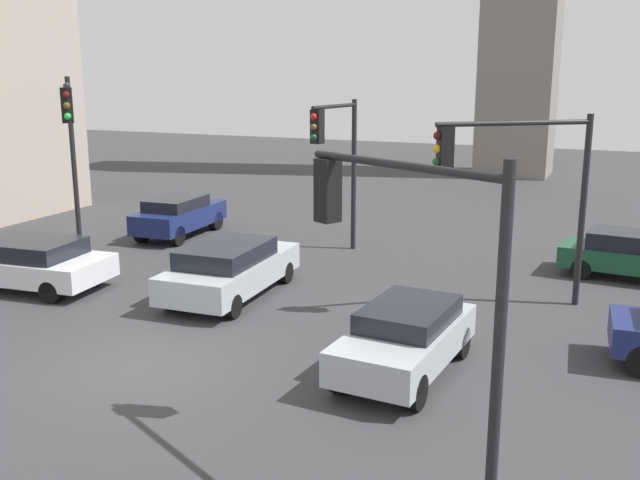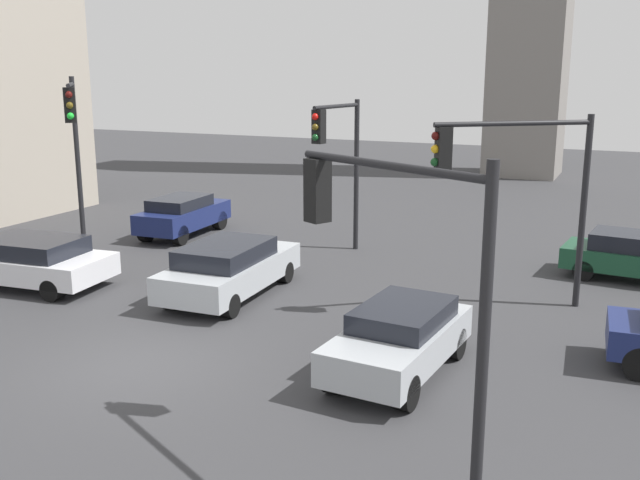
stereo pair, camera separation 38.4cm
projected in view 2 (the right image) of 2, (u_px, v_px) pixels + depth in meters
ground_plane at (137, 365)px, 14.74m from camera, size 92.43×92.43×0.00m
traffic_light_0 at (338, 147)px, 22.47m from camera, size 0.59×2.63×4.91m
traffic_light_2 at (74, 132)px, 22.21m from camera, size 1.85×2.15×5.63m
traffic_light_3 at (389, 244)px, 10.26m from camera, size 3.35×1.81×4.81m
traffic_light_4 at (514, 171)px, 17.17m from camera, size 3.32×2.55×4.81m
car_0 at (229, 268)px, 19.07m from camera, size 2.14×4.76×1.45m
car_1 at (400, 338)px, 14.14m from camera, size 2.02×4.06×1.38m
car_4 at (183, 214)px, 26.01m from camera, size 1.85×4.08×1.43m
car_6 at (27, 260)px, 19.97m from camera, size 4.88×2.48×1.36m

